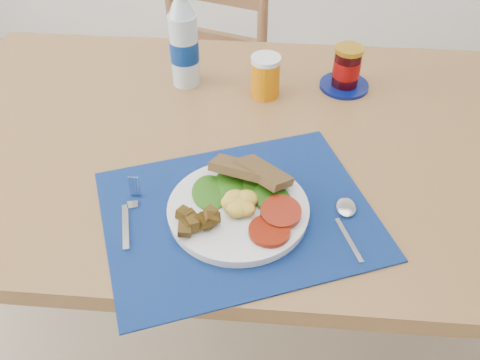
# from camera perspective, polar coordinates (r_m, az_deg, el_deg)

# --- Properties ---
(table) EXTENTS (1.40, 0.90, 0.75)m
(table) POSITION_cam_1_polar(r_m,az_deg,el_deg) (1.26, -1.01, 1.62)
(table) COLOR brown
(table) RESTS_ON ground
(chair_far) EXTENTS (0.47, 0.46, 1.03)m
(chair_far) POSITION_cam_1_polar(r_m,az_deg,el_deg) (1.95, -1.26, 12.91)
(chair_far) COLOR #56341F
(chair_far) RESTS_ON ground
(placemat) EXTENTS (0.61, 0.55, 0.00)m
(placemat) POSITION_cam_1_polar(r_m,az_deg,el_deg) (1.02, -0.19, -3.67)
(placemat) COLOR #040532
(placemat) RESTS_ON table
(breakfast_plate) EXTENTS (0.26, 0.26, 0.06)m
(breakfast_plate) POSITION_cam_1_polar(r_m,az_deg,el_deg) (1.00, -0.51, -3.00)
(breakfast_plate) COLOR silver
(breakfast_plate) RESTS_ON placemat
(fork) EXTENTS (0.04, 0.16, 0.00)m
(fork) POSITION_cam_1_polar(r_m,az_deg,el_deg) (1.04, -11.63, -3.42)
(fork) COLOR #B2B5BA
(fork) RESTS_ON placemat
(spoon) EXTENTS (0.05, 0.16, 0.00)m
(spoon) POSITION_cam_1_polar(r_m,az_deg,el_deg) (1.03, 11.32, -4.03)
(spoon) COLOR #B2B5BA
(spoon) RESTS_ON placemat
(water_bottle) EXTENTS (0.07, 0.07, 0.24)m
(water_bottle) POSITION_cam_1_polar(r_m,az_deg,el_deg) (1.35, -6.01, 14.20)
(water_bottle) COLOR #ADBFCC
(water_bottle) RESTS_ON table
(juice_glass) EXTENTS (0.07, 0.07, 0.10)m
(juice_glass) POSITION_cam_1_polar(r_m,az_deg,el_deg) (1.32, 2.71, 10.88)
(juice_glass) COLOR #CC6F05
(juice_glass) RESTS_ON table
(jam_on_saucer) EXTENTS (0.12, 0.12, 0.11)m
(jam_on_saucer) POSITION_cam_1_polar(r_m,az_deg,el_deg) (1.37, 11.28, 11.43)
(jam_on_saucer) COLOR #05115B
(jam_on_saucer) RESTS_ON table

